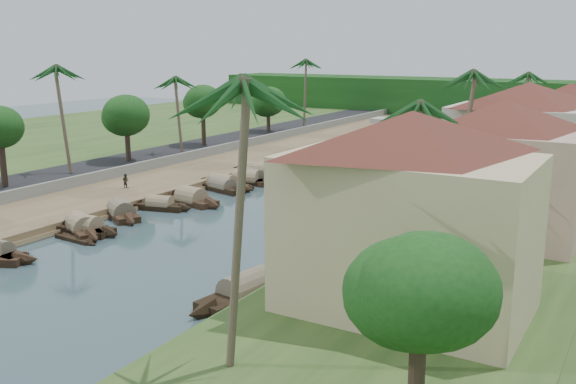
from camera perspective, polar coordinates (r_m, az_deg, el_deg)
The scene contains 40 objects.
ground at distance 45.75m, azimuth -11.85°, elevation -5.86°, with size 220.00×220.00×0.00m, color #364B51.
left_bank at distance 70.40m, azimuth -10.66°, elevation 1.08°, with size 10.00×180.00×0.80m, color brown.
right_bank at distance 54.67m, azimuth 18.32°, elevation -2.51°, with size 16.00×180.00×1.20m, color #28451B.
road at distance 76.12m, azimuth -15.51°, elevation 1.94°, with size 8.00×180.00×1.40m, color black.
retaining_wall at distance 73.01m, azimuth -13.18°, elevation 2.14°, with size 0.40×180.00×1.10m, color slate.
treeline at distance 135.50m, azimuth 17.91°, elevation 7.77°, with size 120.00×14.00×8.00m.
bridge at distance 108.70m, azimuth 14.51°, elevation 5.68°, with size 28.00×4.00×2.40m.
building_near at distance 32.64m, azimuth 10.63°, elevation -1.68°, with size 14.85×14.85×10.20m.
building_mid at distance 47.54m, azimuth 18.38°, elevation 2.10°, with size 14.11×14.11×9.70m.
building_far at distance 61.28m, azimuth 20.31°, elevation 4.46°, with size 15.59×15.59×10.20m.
building_distant at distance 80.85m, azimuth 23.59°, elevation 5.67°, with size 12.62×12.62×9.20m.
sampan_4 at distance 53.49m, azimuth -17.91°, elevation -3.02°, with size 7.90×4.93×2.25m.
sampan_5 at distance 53.10m, azimuth -17.53°, elevation -3.11°, with size 6.72×2.22×2.13m.
sampan_6 at distance 57.23m, azimuth -14.61°, elevation -1.79°, with size 7.36×5.26×2.24m.
sampan_7 at distance 59.13m, azimuth -11.31°, elevation -1.18°, with size 6.59×2.86×1.79m.
sampan_8 at distance 60.84m, azimuth -8.58°, elevation -0.66°, with size 7.95×3.15×2.38m.
sampan_9 at distance 65.87m, azimuth -5.90°, elevation 0.44°, with size 7.84×3.43×1.99m.
sampan_10 at distance 66.99m, azimuth -5.89°, elevation 0.66°, with size 8.16×2.13×2.23m.
sampan_11 at distance 68.95m, azimuth -3.76°, elevation 1.05°, with size 7.90×3.86×2.22m.
sampan_12 at distance 70.15m, azimuth -3.31°, elevation 1.25°, with size 8.95×4.92×2.15m.
sampan_13 at distance 73.20m, azimuth -2.77°, elevation 1.75°, with size 8.81×3.19×2.34m.
sampan_14 at distance 38.22m, azimuth -3.69°, elevation -8.73°, with size 3.10×9.66×2.29m.
sampan_15 at distance 49.01m, azimuth 5.97°, elevation -3.89°, with size 2.74×7.49×2.00m.
sampan_16 at distance 62.09m, azimuth 10.55°, elevation -0.47°, with size 1.80×7.91×1.96m.
canoe_1 at distance 51.56m, azimuth -18.45°, elevation -4.01°, with size 5.08×1.15×0.81m.
canoe_2 at distance 67.90m, azimuth -3.86°, elevation 0.59°, with size 4.35×3.30×0.70m.
palm_0 at distance 24.98m, azimuth -5.30°, elevation 9.00°, with size 3.20×3.20×13.44m.
palm_1 at distance 41.90m, azimuth 11.55°, elevation 7.37°, with size 3.20×3.20×11.22m.
palm_2 at distance 55.57m, azimuth 15.47°, elevation 9.89°, with size 3.20×3.20×12.67m.
palm_3 at distance 72.55m, azimuth 19.83°, elevation 8.38°, with size 3.20×3.20×10.33m.
palm_5 at distance 70.32m, azimuth -19.50°, elevation 10.18°, with size 3.20×3.20×12.51m.
palm_6 at distance 80.27m, azimuth -9.71°, elevation 9.77°, with size 3.20×3.20×10.80m.
palm_7 at distance 88.88m, azimuth 20.63°, elevation 9.64°, with size 3.20×3.20×11.36m.
palm_8 at distance 103.38m, azimuth 1.49°, elevation 11.45°, with size 3.20×3.20×12.44m.
tree_2 at distance 65.98m, azimuth -24.26°, elevation 5.18°, with size 4.44×4.44×7.50m.
tree_3 at distance 76.66m, azimuth -14.19°, elevation 6.55°, with size 5.37×5.37×7.48m.
tree_4 at distance 87.33m, azimuth -7.59°, elevation 7.91°, with size 4.94×4.94×7.88m.
tree_5 at distance 100.88m, azimuth -1.77°, elevation 7.97°, with size 5.25×5.25×6.78m.
tree_7 at distance 22.70m, azimuth 11.70°, elevation -8.88°, with size 4.79×4.79×6.99m.
person_far at distance 65.22m, azimuth -14.24°, elevation 0.97°, with size 0.69×0.54×1.42m, color #2D281F.
Camera 1 is at (29.53, -31.84, 14.41)m, focal length 40.00 mm.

